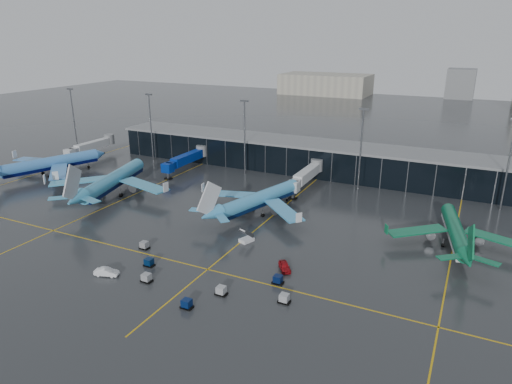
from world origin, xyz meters
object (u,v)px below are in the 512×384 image
at_px(airliner_klm_west, 50,156).
at_px(baggage_carts, 199,278).
at_px(airliner_aer_lingus, 457,222).
at_px(service_van_white, 107,272).
at_px(airliner_klm_near, 260,191).
at_px(mobile_airstair, 247,239).
at_px(service_van_red, 285,266).
at_px(airliner_arkefly, 113,171).

xyz_separation_m(airliner_klm_west, baggage_carts, (85.05, -38.81, -6.06)).
height_order(airliner_aer_lingus, service_van_white, airliner_aer_lingus).
distance_m(airliner_klm_near, mobile_airstair, 19.81).
height_order(airliner_aer_lingus, baggage_carts, airliner_aer_lingus).
distance_m(airliner_klm_near, airliner_aer_lingus, 49.20).
distance_m(airliner_klm_near, service_van_red, 33.29).
relative_size(airliner_klm_near, mobile_airstair, 10.83).
xyz_separation_m(airliner_aer_lingus, baggage_carts, (-43.83, -40.21, -4.88)).
bearing_deg(service_van_red, service_van_white, 174.52).
xyz_separation_m(airliner_klm_near, baggage_carts, (5.34, -38.91, -5.50)).
xyz_separation_m(airliner_aer_lingus, service_van_white, (-61.91, -46.26, -4.83)).
xyz_separation_m(airliner_aer_lingus, service_van_red, (-30.52, -28.33, -4.81)).
height_order(service_van_red, service_van_white, service_van_red).
relative_size(airliner_klm_west, baggage_carts, 1.13).
distance_m(airliner_aer_lingus, service_van_red, 41.93).
bearing_deg(service_van_red, airliner_klm_west, 129.48).
bearing_deg(airliner_klm_west, service_van_white, -14.06).
height_order(airliner_arkefly, baggage_carts, airliner_arkefly).
height_order(airliner_klm_near, mobile_airstair, airliner_klm_near).
bearing_deg(airliner_klm_near, airliner_arkefly, -157.51).
bearing_deg(service_van_white, airliner_klm_near, -33.30).
height_order(airliner_klm_near, service_van_white, airliner_klm_near).
height_order(airliner_arkefly, airliner_aer_lingus, airliner_arkefly).
distance_m(airliner_klm_west, airliner_arkefly, 33.51).
relative_size(airliner_arkefly, service_van_white, 9.31).
distance_m(mobile_airstair, service_van_red, 15.97).
height_order(airliner_klm_near, baggage_carts, airliner_klm_near).
bearing_deg(airliner_klm_near, service_van_red, -39.65).
bearing_deg(airliner_arkefly, airliner_klm_west, 155.97).
xyz_separation_m(airliner_klm_west, mobile_airstair, (85.00, -18.18, -6.05)).
bearing_deg(service_van_white, baggage_carts, -88.99).
xyz_separation_m(airliner_arkefly, service_van_white, (33.90, -39.44, -6.24)).
bearing_deg(airliner_klm_west, mobile_airstair, 7.67).
bearing_deg(airliner_arkefly, baggage_carts, -47.46).
bearing_deg(service_van_white, service_van_red, -77.75).
distance_m(service_van_red, service_van_white, 36.14).
distance_m(mobile_airstair, service_van_white, 32.20).
bearing_deg(airliner_klm_near, airliner_klm_west, -164.18).
relative_size(airliner_aer_lingus, mobile_airstair, 9.75).
height_order(airliner_klm_west, mobile_airstair, airliner_klm_west).
relative_size(baggage_carts, service_van_white, 7.98).
relative_size(baggage_carts, mobile_airstair, 10.45).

